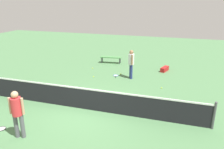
{
  "coord_description": "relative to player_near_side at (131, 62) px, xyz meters",
  "views": [
    {
      "loc": [
        -3.67,
        7.87,
        4.52
      ],
      "look_at": [
        -0.47,
        -2.21,
        0.9
      ],
      "focal_mm": 35.97,
      "sensor_mm": 36.0,
      "label": 1
    }
  ],
  "objects": [
    {
      "name": "ground_plane",
      "position": [
        0.93,
        4.42,
        -1.01
      ],
      "size": [
        40.0,
        40.0,
        0.0
      ],
      "primitive_type": "plane",
      "color": "#4C7A4C"
    },
    {
      "name": "tennis_racket_far_player",
      "position": [
        3.26,
        6.78,
        -1.0
      ],
      "size": [
        0.58,
        0.46,
        0.03
      ],
      "color": "black",
      "rests_on": "ground_plane"
    },
    {
      "name": "tennis_ball_near_player",
      "position": [
        -1.91,
        1.08,
        -0.98
      ],
      "size": [
        0.07,
        0.07,
        0.07
      ],
      "primitive_type": "sphere",
      "color": "#C6E033",
      "rests_on": "ground_plane"
    },
    {
      "name": "tennis_ball_midcourt",
      "position": [
        2.88,
        -1.05,
        -0.98
      ],
      "size": [
        0.07,
        0.07,
        0.07
      ],
      "primitive_type": "sphere",
      "color": "#C6E033",
      "rests_on": "ground_plane"
    },
    {
      "name": "tennis_ball_by_net",
      "position": [
        0.75,
        -0.5,
        -0.98
      ],
      "size": [
        0.07,
        0.07,
        0.07
      ],
      "primitive_type": "sphere",
      "color": "#C6E033",
      "rests_on": "ground_plane"
    },
    {
      "name": "courtside_bench",
      "position": [
        2.13,
        -2.75,
        -0.59
      ],
      "size": [
        1.53,
        0.55,
        0.48
      ],
      "color": "#4C8C4C",
      "rests_on": "ground_plane"
    },
    {
      "name": "player_near_side",
      "position": [
        0.0,
        0.0,
        0.0
      ],
      "size": [
        0.45,
        0.51,
        1.7
      ],
      "color": "navy",
      "rests_on": "ground_plane"
    },
    {
      "name": "tennis_ball_baseline",
      "position": [
        2.17,
        0.52,
        -0.98
      ],
      "size": [
        0.07,
        0.07,
        0.07
      ],
      "primitive_type": "sphere",
      "color": "#C6E033",
      "rests_on": "ground_plane"
    },
    {
      "name": "court_net",
      "position": [
        0.93,
        4.42,
        -0.51
      ],
      "size": [
        10.09,
        0.09,
        1.07
      ],
      "color": "#4C4C51",
      "rests_on": "ground_plane"
    },
    {
      "name": "tennis_racket_near_player",
      "position": [
        0.97,
        -0.14,
        -1.0
      ],
      "size": [
        0.38,
        0.61,
        0.03
      ],
      "color": "blue",
      "rests_on": "ground_plane"
    },
    {
      "name": "player_far_side",
      "position": [
        2.23,
        6.97,
        0.0
      ],
      "size": [
        0.53,
        0.41,
        1.7
      ],
      "color": "#595960",
      "rests_on": "ground_plane"
    },
    {
      "name": "equipment_bag",
      "position": [
        -1.8,
        -2.02,
        -0.87
      ],
      "size": [
        0.51,
        0.85,
        0.28
      ],
      "color": "#B21E1E",
      "rests_on": "ground_plane"
    }
  ]
}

